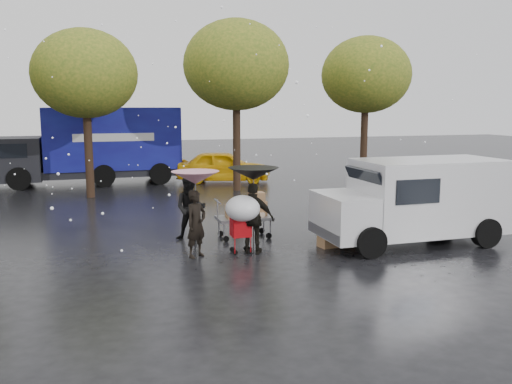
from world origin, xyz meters
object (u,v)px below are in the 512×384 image
object	(u,v)px
vendor_cart	(247,211)
yellow_taxi	(224,166)
shopping_cart	(242,212)
person_pink	(196,224)
white_van	(416,199)
person_black	(253,219)
blue_truck	(94,146)

from	to	relation	value
vendor_cart	yellow_taxi	world-z (taller)	yellow_taxi
yellow_taxi	vendor_cart	bearing A→B (deg)	-173.13
shopping_cart	yellow_taxi	bearing A→B (deg)	78.33
person_pink	white_van	size ratio (longest dim) A/B	0.33
person_pink	vendor_cart	bearing A→B (deg)	6.36
shopping_cart	yellow_taxi	xyz separation A→B (m)	(2.58, 12.48, -0.32)
person_black	yellow_taxi	bearing A→B (deg)	-67.91
shopping_cart	white_van	size ratio (longest dim) A/B	0.30
shopping_cart	yellow_taxi	distance (m)	12.74
person_pink	shopping_cart	bearing A→B (deg)	-41.86
vendor_cart	blue_truck	world-z (taller)	blue_truck
white_van	yellow_taxi	bearing A→B (deg)	99.25
person_black	blue_truck	distance (m)	14.16
shopping_cart	yellow_taxi	world-z (taller)	yellow_taxi
vendor_cart	yellow_taxi	size ratio (longest dim) A/B	0.35
person_pink	white_van	world-z (taller)	white_van
vendor_cart	blue_truck	size ratio (longest dim) A/B	0.18
blue_truck	yellow_taxi	world-z (taller)	blue_truck
white_van	yellow_taxi	size ratio (longest dim) A/B	1.12
vendor_cart	white_van	xyz separation A→B (m)	(4.05, -1.85, 0.43)
shopping_cart	blue_truck	world-z (taller)	blue_truck
person_pink	blue_truck	size ratio (longest dim) A/B	0.19
person_black	vendor_cart	distance (m)	1.65
blue_truck	person_pink	bearing A→B (deg)	-81.12
person_pink	blue_truck	xyz separation A→B (m)	(-2.12, 13.57, 0.95)
person_black	shopping_cart	bearing A→B (deg)	36.28
person_pink	person_black	bearing A→B (deg)	-39.69
person_pink	blue_truck	bearing A→B (deg)	63.90
vendor_cart	person_pink	bearing A→B (deg)	-138.66
blue_truck	vendor_cart	bearing A→B (deg)	-72.43
white_van	blue_truck	size ratio (longest dim) A/B	0.59
white_van	shopping_cart	bearing A→B (deg)	177.26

